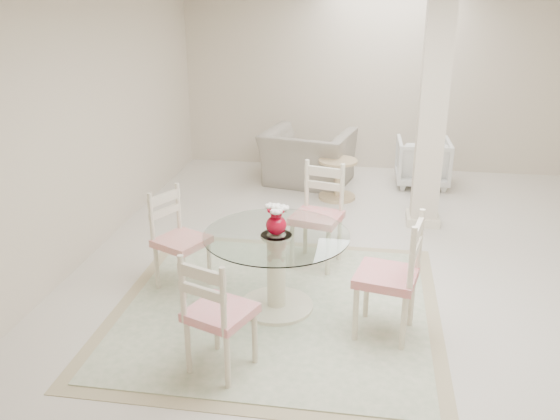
# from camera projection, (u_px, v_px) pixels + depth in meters

# --- Properties ---
(ground) EXTENTS (7.00, 7.00, 0.00)m
(ground) POSITION_uv_depth(u_px,v_px,m) (380.00, 268.00, 5.93)
(ground) COLOR beige
(ground) RESTS_ON ground
(room_shell) EXTENTS (6.02, 7.02, 2.71)m
(room_shell) POSITION_uv_depth(u_px,v_px,m) (392.00, 81.00, 5.27)
(room_shell) COLOR beige
(room_shell) RESTS_ON ground
(column) EXTENTS (0.30, 0.30, 2.70)m
(column) POSITION_uv_depth(u_px,v_px,m) (433.00, 110.00, 6.57)
(column) COLOR beige
(column) RESTS_ON ground
(area_rug) EXTENTS (2.81, 2.81, 0.02)m
(area_rug) POSITION_uv_depth(u_px,v_px,m) (276.00, 308.00, 5.19)
(area_rug) COLOR tan
(area_rug) RESTS_ON ground
(dining_table) EXTENTS (1.23, 1.23, 0.71)m
(dining_table) POSITION_uv_depth(u_px,v_px,m) (276.00, 272.00, 5.06)
(dining_table) COLOR beige
(dining_table) RESTS_ON ground
(red_vase) EXTENTS (0.20, 0.19, 0.27)m
(red_vase) POSITION_uv_depth(u_px,v_px,m) (276.00, 220.00, 4.89)
(red_vase) COLOR #9C0419
(red_vase) RESTS_ON dining_table
(dining_chair_east) EXTENTS (0.54, 0.54, 1.15)m
(dining_chair_east) POSITION_uv_depth(u_px,v_px,m) (397.00, 268.00, 4.58)
(dining_chair_east) COLOR #F0E4C5
(dining_chair_east) RESTS_ON ground
(dining_chair_north) EXTENTS (0.55, 0.55, 1.13)m
(dining_chair_north) POSITION_uv_depth(u_px,v_px,m) (319.00, 207.00, 5.85)
(dining_chair_north) COLOR beige
(dining_chair_north) RESTS_ON ground
(dining_chair_west) EXTENTS (0.56, 0.56, 1.04)m
(dining_chair_west) POSITION_uv_depth(u_px,v_px,m) (176.00, 232.00, 5.40)
(dining_chair_west) COLOR beige
(dining_chair_west) RESTS_ON ground
(dining_chair_south) EXTENTS (0.55, 0.55, 1.06)m
(dining_chair_south) POSITION_uv_depth(u_px,v_px,m) (214.00, 307.00, 4.13)
(dining_chair_south) COLOR beige
(dining_chair_south) RESTS_ON ground
(recliner_taupe) EXTENTS (1.36, 1.25, 0.76)m
(recliner_taupe) POSITION_uv_depth(u_px,v_px,m) (308.00, 158.00, 8.31)
(recliner_taupe) COLOR gray
(recliner_taupe) RESTS_ON ground
(armchair_white) EXTENTS (0.73, 0.75, 0.67)m
(armchair_white) POSITION_uv_depth(u_px,v_px,m) (423.00, 162.00, 8.27)
(armchair_white) COLOR silver
(armchair_white) RESTS_ON ground
(side_table) EXTENTS (0.51, 0.51, 0.53)m
(side_table) POSITION_uv_depth(u_px,v_px,m) (337.00, 181.00, 7.77)
(side_table) COLOR tan
(side_table) RESTS_ON ground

